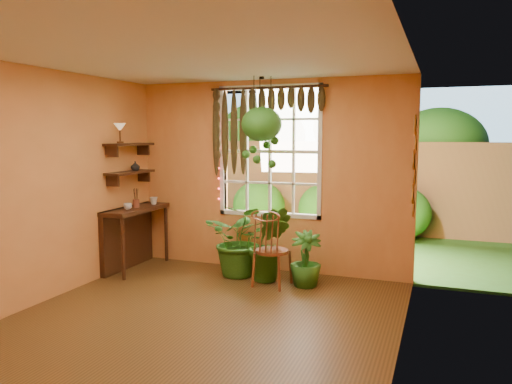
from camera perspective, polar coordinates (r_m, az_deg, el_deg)
floor at (r=5.35m, az=-6.76°, el=-14.75°), size 4.50×4.50×0.00m
ceiling at (r=5.04m, az=-7.19°, el=15.21°), size 4.50×4.50×0.00m
wall_back at (r=7.07m, az=1.52°, el=1.81°), size 4.00×0.00×4.00m
wall_left at (r=6.20m, az=-23.58°, el=0.57°), size 0.00×4.50×4.50m
wall_right at (r=4.46m, az=16.46°, el=-1.30°), size 0.00×4.50×4.50m
window at (r=7.08m, az=1.61°, el=4.65°), size 1.52×0.10×1.86m
valance_vine at (r=7.00m, az=0.63°, el=9.35°), size 1.70×0.12×1.10m
string_lights at (r=7.28m, az=-4.31°, el=5.08°), size 0.03×0.03×1.54m
wall_plates at (r=6.22m, az=17.58°, el=2.69°), size 0.04×0.32×1.10m
counter_ledge at (r=7.48m, az=-14.20°, el=-4.31°), size 0.40×1.20×0.90m
shelf_lower at (r=7.35m, az=-14.17°, el=2.18°), size 0.25×0.90×0.04m
shelf_upper at (r=7.33m, az=-14.26°, el=5.30°), size 0.25×0.90×0.04m
backyard at (r=11.49m, az=10.27°, el=3.23°), size 14.00×10.00×12.00m
windsor_chair at (r=6.45m, az=1.74°, el=-7.84°), size 0.48×0.50×1.15m
potted_plant_left at (r=6.87m, az=-1.71°, el=-5.46°), size 0.91×0.79×1.01m
potted_plant_mid at (r=6.62m, az=1.55°, el=-5.93°), size 0.65×0.57×1.01m
potted_plant_right at (r=6.46m, az=5.69°, el=-7.63°), size 0.52×0.52×0.71m
hanging_basket at (r=6.69m, az=0.64°, el=7.13°), size 0.54×0.54×1.23m
cup_a at (r=7.16m, az=-14.45°, el=-1.61°), size 0.13×0.13×0.09m
cup_b at (r=7.59m, az=-11.62°, el=-0.99°), size 0.15×0.15×0.11m
brush_jar at (r=7.35m, az=-13.56°, el=-0.67°), size 0.09×0.09×0.34m
shelf_vase at (r=7.43m, az=-13.63°, el=2.91°), size 0.16×0.16×0.14m
tiffany_lamp at (r=7.12m, az=-15.31°, el=7.01°), size 0.17×0.17×0.28m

